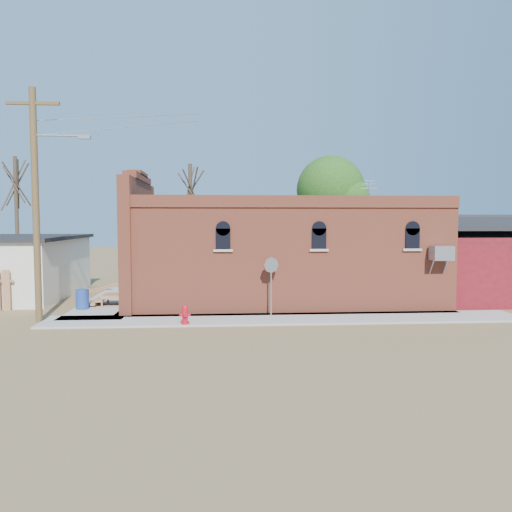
{
  "coord_description": "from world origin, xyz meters",
  "views": [
    {
      "loc": [
        -1.07,
        -18.61,
        3.93
      ],
      "look_at": [
        0.44,
        3.19,
        2.4
      ],
      "focal_mm": 35.0,
      "sensor_mm": 36.0,
      "label": 1
    }
  ],
  "objects": [
    {
      "name": "utility_pole",
      "position": [
        -8.14,
        1.2,
        4.77
      ],
      "size": [
        3.12,
        0.26,
        9.0
      ],
      "color": "#4F3B1F",
      "rests_on": "ground"
    },
    {
      "name": "tree_bare_far",
      "position": [
        -14.0,
        14.0,
        6.36
      ],
      "size": [
        2.8,
        2.8,
        8.16
      ],
      "color": "#4E392C",
      "rests_on": "ground"
    },
    {
      "name": "ground",
      "position": [
        0.0,
        0.0,
        0.0
      ],
      "size": [
        120.0,
        120.0,
        0.0
      ],
      "primitive_type": "plane",
      "color": "olive",
      "rests_on": "ground"
    },
    {
      "name": "brick_bar",
      "position": [
        1.64,
        5.49,
        2.34
      ],
      "size": [
        16.4,
        7.97,
        6.3
      ],
      "color": "#B65137",
      "rests_on": "ground"
    },
    {
      "name": "tree_bare_near",
      "position": [
        -3.0,
        13.0,
        5.96
      ],
      "size": [
        2.8,
        2.8,
        7.65
      ],
      "color": "#4E392C",
      "rests_on": "ground"
    },
    {
      "name": "sidewalk_south",
      "position": [
        1.5,
        0.9,
        0.04
      ],
      "size": [
        19.0,
        2.2,
        0.08
      ],
      "primitive_type": "cube",
      "color": "#9E9991",
      "rests_on": "ground"
    },
    {
      "name": "stop_sign",
      "position": [
        0.93,
        1.39,
        1.93
      ],
      "size": [
        0.62,
        0.31,
        2.41
      ],
      "rotation": [
        0.0,
        0.0,
        -0.01
      ],
      "color": "gray",
      "rests_on": "sidewalk_south"
    },
    {
      "name": "trash_barrel",
      "position": [
        -7.18,
        3.55,
        0.51
      ],
      "size": [
        0.71,
        0.71,
        0.87
      ],
      "primitive_type": "cylinder",
      "rotation": [
        0.0,
        0.0,
        -0.32
      ],
      "color": "navy",
      "rests_on": "sidewalk_west"
    },
    {
      "name": "red_shed",
      "position": [
        11.5,
        5.5,
        2.27
      ],
      "size": [
        5.4,
        6.4,
        4.3
      ],
      "color": "#5D1015",
      "rests_on": "ground"
    },
    {
      "name": "fire_hydrant",
      "position": [
        -2.45,
        -0.0,
        0.44
      ],
      "size": [
        0.42,
        0.42,
        0.72
      ],
      "rotation": [
        0.0,
        0.0,
        0.38
      ],
      "color": "red",
      "rests_on": "sidewalk_south"
    },
    {
      "name": "tree_leafy",
      "position": [
        6.0,
        13.5,
        5.93
      ],
      "size": [
        4.4,
        4.4,
        8.15
      ],
      "color": "#4E392C",
      "rests_on": "ground"
    },
    {
      "name": "sidewalk_west",
      "position": [
        -6.3,
        6.0,
        0.04
      ],
      "size": [
        2.6,
        10.0,
        0.08
      ],
      "primitive_type": "cube",
      "color": "#9E9991",
      "rests_on": "ground"
    }
  ]
}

